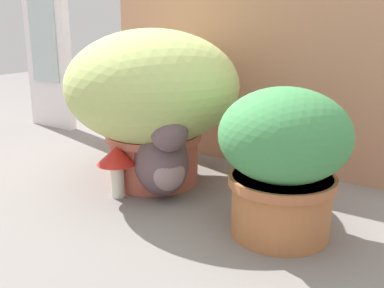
{
  "coord_description": "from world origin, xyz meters",
  "views": [
    {
      "loc": [
        0.85,
        -1.07,
        0.56
      ],
      "look_at": [
        0.1,
        0.05,
        0.18
      ],
      "focal_mm": 43.83,
      "sensor_mm": 36.0,
      "label": 1
    }
  ],
  "objects_px": {
    "cat": "(162,158)",
    "leafy_planter": "(284,157)",
    "grass_planter": "(153,95)",
    "mushroom_ornament_red": "(117,160)"
  },
  "relations": [
    {
      "from": "cat",
      "to": "leafy_planter",
      "type": "bearing_deg",
      "value": -5.85
    },
    {
      "from": "grass_planter",
      "to": "cat",
      "type": "xyz_separation_m",
      "value": [
        0.1,
        -0.08,
        -0.18
      ]
    },
    {
      "from": "cat",
      "to": "mushroom_ornament_red",
      "type": "bearing_deg",
      "value": -139.27
    },
    {
      "from": "leafy_planter",
      "to": "grass_planter",
      "type": "bearing_deg",
      "value": 166.31
    },
    {
      "from": "grass_planter",
      "to": "cat",
      "type": "distance_m",
      "value": 0.22
    },
    {
      "from": "leafy_planter",
      "to": "mushroom_ornament_red",
      "type": "relative_size",
      "value": 2.35
    },
    {
      "from": "grass_planter",
      "to": "leafy_planter",
      "type": "xyz_separation_m",
      "value": [
        0.52,
        -0.13,
        -0.09
      ]
    },
    {
      "from": "leafy_planter",
      "to": "mushroom_ornament_red",
      "type": "height_order",
      "value": "leafy_planter"
    },
    {
      "from": "cat",
      "to": "mushroom_ornament_red",
      "type": "height_order",
      "value": "cat"
    },
    {
      "from": "cat",
      "to": "mushroom_ornament_red",
      "type": "distance_m",
      "value": 0.14
    }
  ]
}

